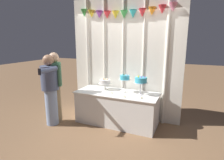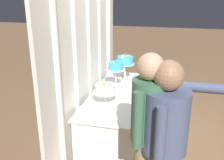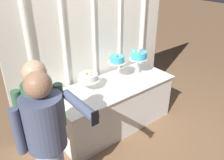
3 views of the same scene
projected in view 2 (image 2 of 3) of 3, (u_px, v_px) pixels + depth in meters
The scene contains 11 objects.
ground_plane at pixel (127, 140), 3.72m from camera, with size 24.00×24.00×0.00m, color #846042.
draped_curtain at pixel (88, 31), 3.34m from camera, with size 2.69×0.17×2.83m.
cake_table at pixel (120, 117), 3.62m from camera, with size 1.85×0.76×0.73m.
cake_display_leftmost at pixel (105, 89), 3.15m from camera, with size 0.31×0.31×0.27m.
cake_display_center at pixel (116, 67), 3.56m from camera, with size 0.26×0.26×0.42m.
cake_display_rightmost at pixel (125, 61), 3.89m from camera, with size 0.29×0.29×0.42m.
tealight_far_left at pixel (128, 95), 3.41m from camera, with size 0.04×0.04×0.04m.
tealight_near_left at pixel (142, 87), 3.69m from camera, with size 0.05×0.05×0.04m.
tealight_near_right at pixel (141, 79), 4.02m from camera, with size 0.04×0.04×0.04m.
guest_man_pink_jacket at pixel (147, 135), 2.16m from camera, with size 0.43×0.36×1.61m.
guest_man_dark_suit at pixel (164, 145), 2.12m from camera, with size 0.54×0.69×1.57m.
Camera 2 is at (-3.18, -0.56, 2.06)m, focal length 41.51 mm.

